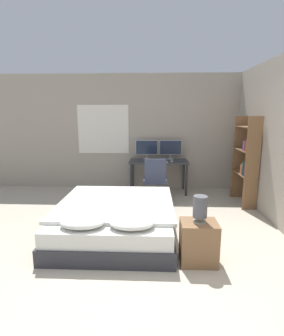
{
  "coord_description": "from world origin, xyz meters",
  "views": [
    {
      "loc": [
        0.11,
        -2.3,
        1.78
      ],
      "look_at": [
        -0.1,
        2.69,
        0.75
      ],
      "focal_mm": 28.0,
      "sensor_mm": 36.0,
      "label": 1
    }
  ],
  "objects": [
    {
      "name": "monitor_left",
      "position": [
        -0.04,
        3.8,
        1.0
      ],
      "size": [
        0.53,
        0.16,
        0.45
      ],
      "color": "#B7B7BC",
      "rests_on": "desk"
    },
    {
      "name": "desk",
      "position": [
        0.24,
        3.59,
        0.65
      ],
      "size": [
        1.32,
        0.64,
        0.74
      ],
      "color": "#38383D",
      "rests_on": "ground_plane"
    },
    {
      "name": "bedside_lamp",
      "position": [
        0.67,
        0.64,
        0.71
      ],
      "size": [
        0.17,
        0.17,
        0.32
      ],
      "color": "gray",
      "rests_on": "nightstand"
    },
    {
      "name": "monitor_right",
      "position": [
        0.52,
        3.8,
        1.0
      ],
      "size": [
        0.53,
        0.16,
        0.45
      ],
      "color": "#B7B7BC",
      "rests_on": "desk"
    },
    {
      "name": "nightstand",
      "position": [
        0.67,
        0.64,
        0.26
      ],
      "size": [
        0.44,
        0.35,
        0.52
      ],
      "color": "brown",
      "rests_on": "ground_plane"
    },
    {
      "name": "office_chair",
      "position": [
        0.16,
        2.86,
        0.38
      ],
      "size": [
        0.52,
        0.52,
        0.93
      ],
      "color": "black",
      "rests_on": "ground_plane"
    },
    {
      "name": "computer_mouse",
      "position": [
        0.52,
        3.38,
        0.76
      ],
      "size": [
        0.07,
        0.05,
        0.04
      ],
      "color": "#B7B7BC",
      "rests_on": "desk"
    },
    {
      "name": "wall_back",
      "position": [
        -0.01,
        3.97,
        1.35
      ],
      "size": [
        12.0,
        0.08,
        2.7
      ],
      "color": "#9E9384",
      "rests_on": "ground_plane"
    },
    {
      "name": "bookshelf",
      "position": [
        1.94,
        2.81,
        0.95
      ],
      "size": [
        0.26,
        0.8,
        1.75
      ],
      "color": "brown",
      "rests_on": "ground_plane"
    },
    {
      "name": "bed",
      "position": [
        -0.45,
        1.38,
        0.24
      ],
      "size": [
        1.71,
        1.97,
        0.55
      ],
      "color": "#2D2D33",
      "rests_on": "ground_plane"
    },
    {
      "name": "ground_plane",
      "position": [
        0.0,
        0.0,
        0.0
      ],
      "size": [
        20.0,
        20.0,
        0.0
      ],
      "primitive_type": "plane",
      "color": "#B2A893"
    },
    {
      "name": "keyboard",
      "position": [
        0.24,
        3.38,
        0.75
      ],
      "size": [
        0.39,
        0.13,
        0.02
      ],
      "color": "#B7B7BC",
      "rests_on": "desk"
    }
  ]
}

